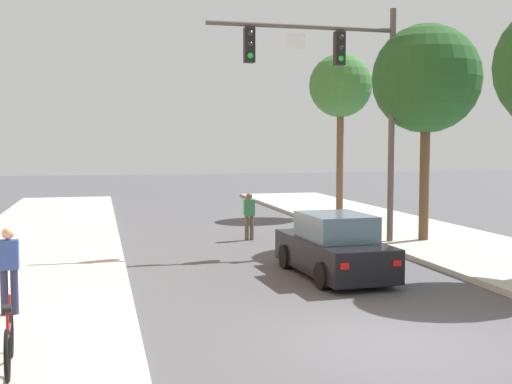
% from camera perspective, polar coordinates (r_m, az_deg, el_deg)
% --- Properties ---
extents(ground_plane, '(120.00, 120.00, 0.00)m').
position_cam_1_polar(ground_plane, '(11.38, 11.36, -12.92)').
color(ground_plane, '#4C4C51').
extents(traffic_signal_mast, '(6.17, 0.38, 7.50)m').
position_cam_1_polar(traffic_signal_mast, '(20.90, 7.60, 9.69)').
color(traffic_signal_mast, '#514C47').
rests_on(traffic_signal_mast, sidewalk_right).
extents(car_lead_black, '(1.99, 4.31, 1.60)m').
position_cam_1_polar(car_lead_black, '(16.43, 6.86, -4.93)').
color(car_lead_black, black).
rests_on(car_lead_black, ground).
extents(pedestrian_sidewalk_left_walker, '(0.36, 0.22, 1.64)m').
position_cam_1_polar(pedestrian_sidewalk_left_walker, '(13.00, -20.95, -6.13)').
color(pedestrian_sidewalk_left_walker, '#232847').
rests_on(pedestrian_sidewalk_left_walker, sidewalk_left).
extents(pedestrian_crossing_road, '(0.36, 0.22, 1.64)m').
position_cam_1_polar(pedestrian_crossing_road, '(22.38, -0.60, -1.94)').
color(pedestrian_crossing_road, brown).
rests_on(pedestrian_crossing_road, ground).
extents(bicycle_leaning, '(0.21, 1.77, 0.98)m').
position_cam_1_polar(bicycle_leaning, '(10.05, -20.93, -12.25)').
color(bicycle_leaning, black).
rests_on(bicycle_leaning, sidewalk_left).
extents(street_tree_second, '(3.55, 3.55, 7.09)m').
position_cam_1_polar(street_tree_second, '(22.15, 14.77, 9.56)').
color(street_tree_second, brown).
rests_on(street_tree_second, sidewalk_right).
extents(street_tree_third, '(2.91, 2.91, 7.31)m').
position_cam_1_polar(street_tree_third, '(30.41, 7.47, 9.16)').
color(street_tree_third, brown).
rests_on(street_tree_third, sidewalk_right).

